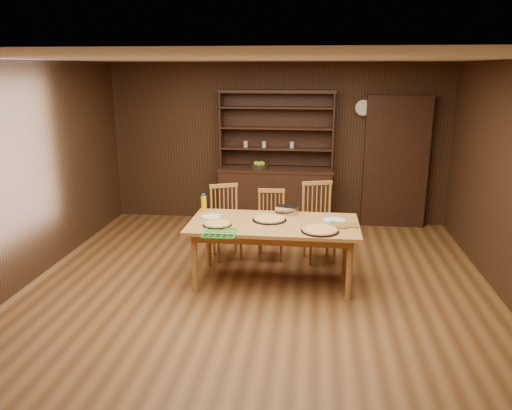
# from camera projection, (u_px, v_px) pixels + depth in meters

# --- Properties ---
(floor) EXTENTS (6.00, 6.00, 0.00)m
(floor) POSITION_uv_depth(u_px,v_px,m) (256.00, 296.00, 5.67)
(floor) COLOR brown
(floor) RESTS_ON ground
(room_shell) EXTENTS (6.00, 6.00, 6.00)m
(room_shell) POSITION_uv_depth(u_px,v_px,m) (256.00, 159.00, 5.25)
(room_shell) COLOR white
(room_shell) RESTS_ON floor
(china_hutch) EXTENTS (1.84, 0.52, 2.17)m
(china_hutch) POSITION_uv_depth(u_px,v_px,m) (276.00, 189.00, 8.15)
(china_hutch) COLOR #331B11
(china_hutch) RESTS_ON floor
(doorway) EXTENTS (1.00, 0.18, 2.10)m
(doorway) POSITION_uv_depth(u_px,v_px,m) (395.00, 162.00, 7.95)
(doorway) COLOR #331B11
(doorway) RESTS_ON floor
(wall_clock) EXTENTS (0.30, 0.05, 0.30)m
(wall_clock) POSITION_uv_depth(u_px,v_px,m) (363.00, 108.00, 7.84)
(wall_clock) COLOR #331B11
(wall_clock) RESTS_ON room_shell
(dining_table) EXTENTS (1.99, 0.99, 0.75)m
(dining_table) POSITION_uv_depth(u_px,v_px,m) (274.00, 229.00, 5.88)
(dining_table) COLOR #B27F3E
(dining_table) RESTS_ON floor
(chair_left) EXTENTS (0.53, 0.52, 1.00)m
(chair_left) POSITION_uv_depth(u_px,v_px,m) (226.00, 219.00, 6.76)
(chair_left) COLOR #A16D37
(chair_left) RESTS_ON floor
(chair_center) EXTENTS (0.40, 0.38, 0.93)m
(chair_center) POSITION_uv_depth(u_px,v_px,m) (271.00, 222.00, 6.75)
(chair_center) COLOR #A16D37
(chair_center) RESTS_ON floor
(chair_right) EXTENTS (0.53, 0.52, 1.05)m
(chair_right) POSITION_uv_depth(u_px,v_px,m) (318.00, 219.00, 6.66)
(chair_right) COLOR #A16D37
(chair_right) RESTS_ON floor
(pizza_left) EXTENTS (0.34, 0.34, 0.04)m
(pizza_left) POSITION_uv_depth(u_px,v_px,m) (217.00, 224.00, 5.76)
(pizza_left) COLOR black
(pizza_left) RESTS_ON dining_table
(pizza_right) EXTENTS (0.42, 0.42, 0.04)m
(pizza_right) POSITION_uv_depth(u_px,v_px,m) (320.00, 230.00, 5.54)
(pizza_right) COLOR black
(pizza_right) RESTS_ON dining_table
(pizza_center) EXTENTS (0.41, 0.41, 0.04)m
(pizza_center) POSITION_uv_depth(u_px,v_px,m) (269.00, 219.00, 5.95)
(pizza_center) COLOR black
(pizza_center) RESTS_ON dining_table
(cooling_rack) EXTENTS (0.40, 0.40, 0.02)m
(cooling_rack) POSITION_uv_depth(u_px,v_px,m) (220.00, 233.00, 5.48)
(cooling_rack) COLOR green
(cooling_rack) RESTS_ON dining_table
(plate_left) EXTENTS (0.25, 0.25, 0.02)m
(plate_left) POSITION_uv_depth(u_px,v_px,m) (211.00, 217.00, 6.06)
(plate_left) COLOR silver
(plate_left) RESTS_ON dining_table
(plate_right) EXTENTS (0.28, 0.28, 0.02)m
(plate_right) POSITION_uv_depth(u_px,v_px,m) (334.00, 220.00, 5.91)
(plate_right) COLOR silver
(plate_right) RESTS_ON dining_table
(foil_dish) EXTENTS (0.28, 0.23, 0.10)m
(foil_dish) POSITION_uv_depth(u_px,v_px,m) (287.00, 210.00, 6.20)
(foil_dish) COLOR white
(foil_dish) RESTS_ON dining_table
(juice_bottle) EXTENTS (0.07, 0.07, 0.23)m
(juice_bottle) POSITION_uv_depth(u_px,v_px,m) (204.00, 203.00, 6.28)
(juice_bottle) COLOR #F8A60D
(juice_bottle) RESTS_ON dining_table
(pot_holder_a) EXTENTS (0.19, 0.19, 0.01)m
(pot_holder_a) POSITION_uv_depth(u_px,v_px,m) (350.00, 225.00, 5.74)
(pot_holder_a) COLOR red
(pot_holder_a) RESTS_ON dining_table
(pot_holder_b) EXTENTS (0.25, 0.25, 0.02)m
(pot_holder_b) POSITION_uv_depth(u_px,v_px,m) (338.00, 225.00, 5.74)
(pot_holder_b) COLOR red
(pot_holder_b) RESTS_ON dining_table
(fruit_bowl) EXTENTS (0.29, 0.29, 0.12)m
(fruit_bowl) POSITION_uv_depth(u_px,v_px,m) (259.00, 166.00, 8.01)
(fruit_bowl) COLOR black
(fruit_bowl) RESTS_ON china_hutch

